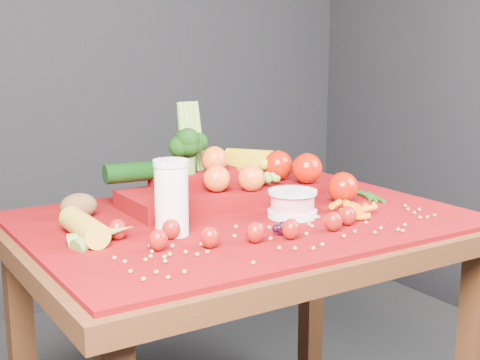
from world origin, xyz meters
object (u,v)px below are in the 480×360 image
milk_glass (171,195)px  produce_mound (228,180)px  table (244,258)px  yogurt_bowl (292,202)px

milk_glass → produce_mound: 0.34m
table → produce_mound: 0.23m
table → yogurt_bowl: 0.19m
table → produce_mound: size_ratio=1.82×
milk_glass → yogurt_bowl: (0.32, -0.02, -0.06)m
milk_glass → yogurt_bowl: milk_glass is taller
table → yogurt_bowl: yogurt_bowl is taller
produce_mound → milk_glass: bearing=-143.2°
yogurt_bowl → milk_glass: bearing=177.0°
milk_glass → table: bearing=12.4°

